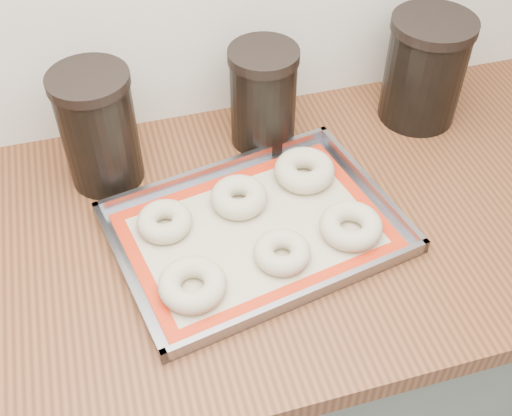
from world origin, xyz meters
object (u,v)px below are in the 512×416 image
object	(u,v)px
baking_tray	(256,230)
bagel_back_right	(304,170)
bagel_front_mid	(282,252)
canister_right	(425,70)
bagel_back_left	(165,221)
canister_left	(99,129)
bagel_front_left	(192,285)
bagel_front_right	(351,226)
bagel_back_mid	(239,197)
canister_mid	(263,97)

from	to	relation	value
baking_tray	bagel_back_right	xyz separation A→B (m)	(0.12, 0.10, 0.02)
bagel_front_mid	canister_right	distance (m)	0.48
bagel_back_left	bagel_back_right	distance (m)	0.27
canister_left	baking_tray	bearing A→B (deg)	-43.55
bagel_front_left	canister_right	size ratio (longest dim) A/B	0.49
bagel_back_left	canister_left	world-z (taller)	canister_left
bagel_front_mid	bagel_front_right	bearing A→B (deg)	10.10
bagel_front_mid	bagel_front_right	distance (m)	0.13
baking_tray	bagel_front_mid	bearing A→B (deg)	-71.39
bagel_front_right	canister_left	xyz separation A→B (m)	(-0.37, 0.26, 0.09)
baking_tray	bagel_back_mid	size ratio (longest dim) A/B	5.24
canister_left	canister_right	size ratio (longest dim) A/B	1.02
bagel_back_right	canister_right	world-z (taller)	canister_right
canister_mid	canister_right	size ratio (longest dim) A/B	0.92
bagel_back_right	canister_left	world-z (taller)	canister_left
bagel_back_left	canister_right	distance (m)	0.58
bagel_front_left	bagel_back_mid	size ratio (longest dim) A/B	1.07
bagel_back_mid	bagel_back_right	bearing A→B (deg)	13.86
bagel_front_mid	bagel_back_mid	distance (m)	0.14
bagel_front_mid	bagel_back_mid	bearing A→B (deg)	104.27
bagel_back_left	baking_tray	bearing A→B (deg)	-18.21
bagel_front_right	canister_mid	world-z (taller)	canister_mid
bagel_front_left	bagel_back_right	world-z (taller)	bagel_back_right
baking_tray	bagel_front_left	size ratio (longest dim) A/B	4.90
baking_tray	canister_left	size ratio (longest dim) A/B	2.37
bagel_front_right	canister_right	bearing A→B (deg)	47.16
canister_mid	bagel_back_mid	bearing A→B (deg)	-119.00
bagel_front_right	bagel_back_right	distance (m)	0.15
baking_tray	bagel_back_mid	xyz separation A→B (m)	(-0.01, 0.07, 0.02)
bagel_front_left	bagel_front_mid	bearing A→B (deg)	9.15
bagel_back_left	canister_left	distance (m)	0.20
bagel_back_right	canister_mid	distance (m)	0.16
bagel_back_right	canister_right	distance (m)	0.32
bagel_front_left	bagel_back_left	world-z (taller)	same
baking_tray	bagel_front_left	world-z (taller)	bagel_front_left
canister_right	bagel_front_mid	bearing A→B (deg)	-142.20
bagel_back_mid	canister_right	size ratio (longest dim) A/B	0.46
baking_tray	canister_right	xyz separation A→B (m)	(0.40, 0.22, 0.10)
baking_tray	bagel_front_left	bearing A→B (deg)	-143.55
canister_mid	bagel_front_right	bearing A→B (deg)	-76.24
bagel_front_left	bagel_front_mid	xyz separation A→B (m)	(0.15, 0.02, -0.00)
baking_tray	canister_right	size ratio (longest dim) A/B	2.42
canister_left	canister_mid	size ratio (longest dim) A/B	1.11
bagel_front_mid	canister_right	xyz separation A→B (m)	(0.37, 0.29, 0.09)
baking_tray	bagel_back_right	distance (m)	0.16
bagel_front_right	canister_right	xyz separation A→B (m)	(0.25, 0.27, 0.09)
bagel_front_mid	canister_mid	distance (m)	0.32
bagel_front_right	canister_right	size ratio (longest dim) A/B	0.49
bagel_back_mid	bagel_front_left	bearing A→B (deg)	-125.59
bagel_back_left	bagel_back_mid	bearing A→B (deg)	8.65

